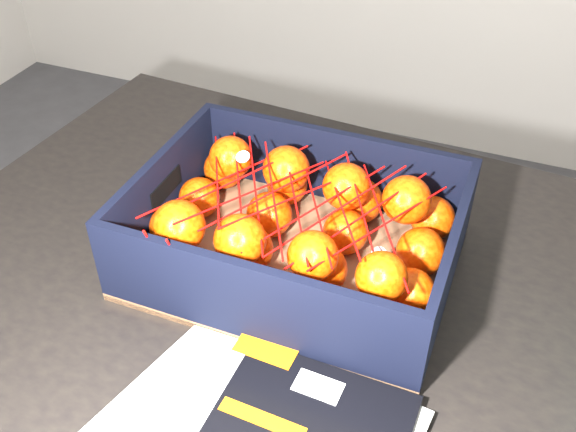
% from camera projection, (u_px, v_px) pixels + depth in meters
% --- Properties ---
extents(table, '(1.25, 0.88, 0.75)m').
position_uv_depth(table, '(323.00, 327.00, 0.97)').
color(table, black).
rests_on(table, ground).
extents(produce_crate, '(0.43, 0.32, 0.13)m').
position_uv_depth(produce_crate, '(296.00, 242.00, 0.90)').
color(produce_crate, olive).
rests_on(produce_crate, table).
extents(clementine_heap, '(0.41, 0.30, 0.12)m').
position_uv_depth(clementine_heap, '(296.00, 231.00, 0.89)').
color(clementine_heap, '#F63E05').
rests_on(clementine_heap, produce_crate).
extents(mesh_net, '(0.35, 0.28, 0.09)m').
position_uv_depth(mesh_net, '(290.00, 202.00, 0.85)').
color(mesh_net, red).
rests_on(mesh_net, clementine_heap).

